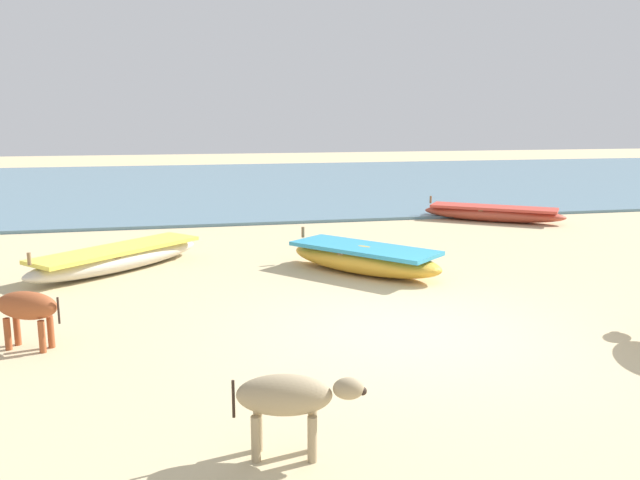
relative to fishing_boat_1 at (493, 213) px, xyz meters
The scene contains 7 objects.
ground 9.47m from the fishing_boat_1, 123.63° to the right, with size 80.00×80.00×0.00m, color #CCB789.
sea_water 11.90m from the fishing_boat_1, 116.13° to the left, with size 60.00×20.00×0.08m, color slate.
fishing_boat_1 is the anchor object (origin of this frame).
fishing_boat_3 6.84m from the fishing_boat_1, 136.10° to the right, with size 2.72×2.96×0.69m.
fishing_boat_4 9.92m from the fishing_boat_1, 158.60° to the right, with size 3.28×3.10×0.62m.
calf_near_dun 12.92m from the fishing_boat_1, 124.33° to the right, with size 1.08×0.48×0.71m.
calf_far_rust 12.49m from the fishing_boat_1, 142.92° to the right, with size 1.06×0.64×0.71m.
Camera 1 is at (-2.84, -7.61, 2.77)m, focal length 36.10 mm.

